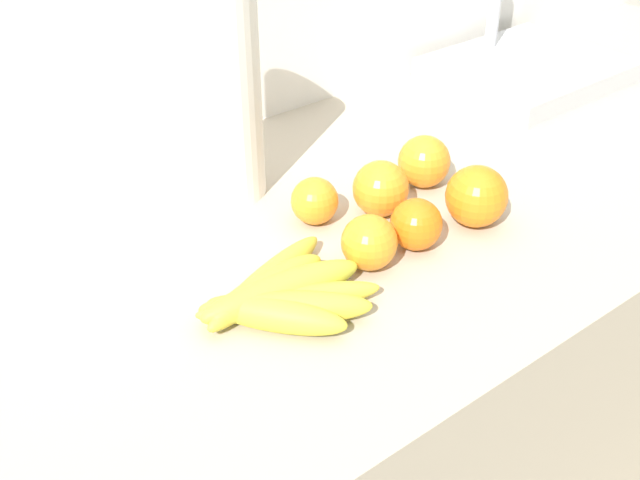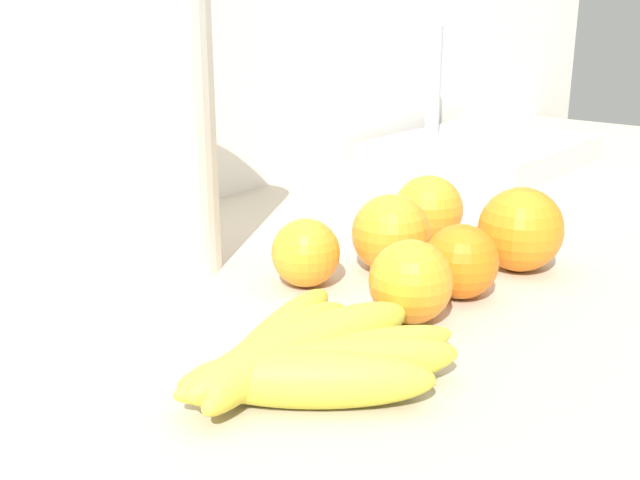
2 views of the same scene
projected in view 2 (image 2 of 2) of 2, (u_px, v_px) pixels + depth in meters
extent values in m
cube|color=silver|center=(237.00, 331.00, 1.16)|extent=(2.27, 0.06, 1.30)
ellipsoid|color=gold|center=(312.00, 379.00, 0.50)|extent=(0.13, 0.15, 0.04)
ellipsoid|color=gold|center=(324.00, 369.00, 0.51)|extent=(0.18, 0.15, 0.04)
ellipsoid|color=gold|center=(324.00, 362.00, 0.53)|extent=(0.21, 0.12, 0.03)
ellipsoid|color=gold|center=(308.00, 349.00, 0.54)|extent=(0.21, 0.07, 0.04)
ellipsoid|color=gold|center=(283.00, 349.00, 0.54)|extent=(0.17, 0.06, 0.04)
ellipsoid|color=gold|center=(274.00, 343.00, 0.56)|extent=(0.21, 0.10, 0.03)
sphere|color=orange|center=(391.00, 234.00, 0.74)|extent=(0.08, 0.08, 0.08)
sphere|color=orange|center=(461.00, 262.00, 0.68)|extent=(0.07, 0.07, 0.07)
sphere|color=orange|center=(428.00, 210.00, 0.83)|extent=(0.08, 0.08, 0.08)
sphere|color=orange|center=(411.00, 282.00, 0.63)|extent=(0.07, 0.07, 0.07)
sphere|color=orange|center=(306.00, 253.00, 0.71)|extent=(0.06, 0.06, 0.06)
sphere|color=orange|center=(521.00, 229.00, 0.75)|extent=(0.08, 0.08, 0.08)
cylinder|color=white|center=(156.00, 120.00, 0.72)|extent=(0.11, 0.11, 0.29)
cylinder|color=gray|center=(155.00, 104.00, 0.72)|extent=(0.02, 0.02, 0.32)
cube|color=#B7BABF|center=(482.00, 151.00, 1.25)|extent=(0.33, 0.28, 0.04)
cylinder|color=#B2B2B7|center=(434.00, 80.00, 1.27)|extent=(0.02, 0.02, 0.18)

